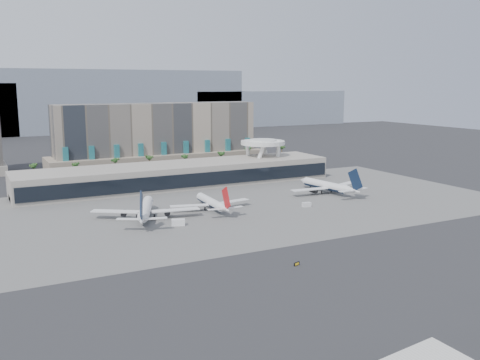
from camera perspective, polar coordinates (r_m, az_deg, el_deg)
name	(u,v)px	position (r m, az deg, el deg)	size (l,w,h in m)	color
ground	(290,236)	(194.41, 5.33, -6.01)	(900.00, 900.00, 0.00)	#232326
apron_pad	(224,206)	(240.96, -1.74, -2.78)	(260.00, 130.00, 0.06)	#5B5B59
mountain_ridge	(89,105)	(640.44, -15.84, 7.66)	(680.00, 60.00, 70.00)	gray
hotel	(158,142)	(351.42, -8.75, 3.99)	(140.00, 30.00, 42.00)	tan
terminal	(180,174)	(289.20, -6.46, 0.66)	(170.00, 32.50, 14.50)	#ADA498
saucer_structure	(263,145)	(316.45, 2.45, 3.72)	(26.00, 26.00, 21.89)	white
palm_row	(169,158)	(323.62, -7.55, 2.37)	(157.80, 2.80, 13.10)	brown
airliner_left	(145,209)	(220.41, -10.05, -3.11)	(41.95, 43.29, 15.74)	white
airliner_centre	(212,202)	(233.02, -3.04, -2.41)	(36.88, 38.00, 13.11)	white
airliner_right	(328,186)	(271.52, 9.35, -0.62)	(41.99, 43.47, 15.04)	white
service_vehicle_a	(178,222)	(209.09, -6.61, -4.52)	(5.17, 2.53, 2.53)	white
service_vehicle_b	(307,205)	(240.90, 7.11, -2.62)	(3.83, 2.19, 1.97)	silver
taxiway_sign	(297,264)	(164.50, 6.07, -8.88)	(2.32, 1.04, 1.06)	black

